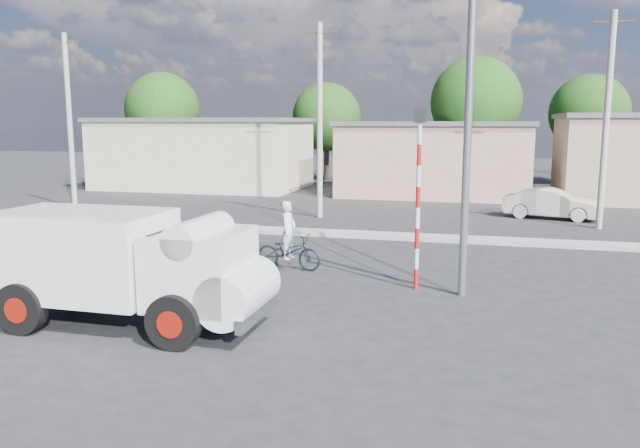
% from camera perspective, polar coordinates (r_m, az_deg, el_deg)
% --- Properties ---
extents(ground_plane, '(120.00, 120.00, 0.00)m').
position_cam_1_polar(ground_plane, '(14.69, -4.49, -6.58)').
color(ground_plane, '#252527').
rests_on(ground_plane, ground).
extents(median, '(40.00, 0.80, 0.16)m').
position_cam_1_polar(median, '(22.19, 2.32, -0.90)').
color(median, '#99968E').
rests_on(median, ground).
extents(truck, '(5.51, 2.27, 2.27)m').
position_cam_1_polar(truck, '(12.80, -16.95, -3.55)').
color(truck, black).
rests_on(truck, ground).
extents(bicycle, '(1.96, 0.87, 0.99)m').
position_cam_1_polar(bicycle, '(17.16, -2.89, -2.54)').
color(bicycle, black).
rests_on(bicycle, ground).
extents(cyclist, '(0.44, 0.62, 1.59)m').
position_cam_1_polar(cyclist, '(17.10, -2.90, -1.55)').
color(cyclist, white).
rests_on(cyclist, ground).
extents(car_cream, '(4.05, 2.14, 1.27)m').
position_cam_1_polar(car_cream, '(27.83, 20.41, 1.76)').
color(car_cream, beige).
rests_on(car_cream, ground).
extents(traffic_pole, '(0.28, 0.18, 4.36)m').
position_cam_1_polar(traffic_pole, '(14.97, 8.99, 3.75)').
color(traffic_pole, red).
rests_on(traffic_pole, ground).
extents(streetlight, '(2.34, 0.22, 9.00)m').
position_cam_1_polar(streetlight, '(14.57, 12.87, 12.80)').
color(streetlight, slate).
rests_on(streetlight, ground).
extents(building_row, '(37.80, 7.30, 4.44)m').
position_cam_1_polar(building_row, '(35.56, 9.00, 6.18)').
color(building_row, beige).
rests_on(building_row, ground).
extents(tree_row, '(43.62, 7.43, 8.42)m').
position_cam_1_polar(tree_row, '(41.80, 13.72, 10.41)').
color(tree_row, '#38281E').
rests_on(tree_row, ground).
extents(utility_poles, '(35.40, 0.24, 8.00)m').
position_cam_1_polar(utility_poles, '(25.37, 11.66, 9.25)').
color(utility_poles, '#99968E').
rests_on(utility_poles, ground).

